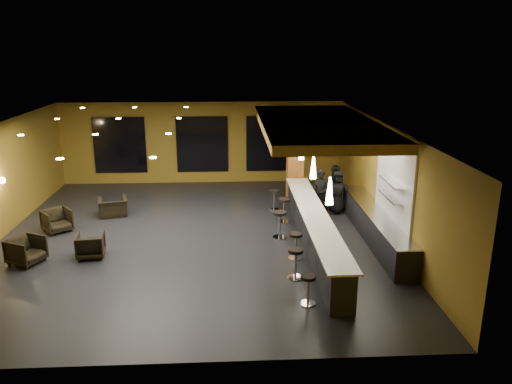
{
  "coord_description": "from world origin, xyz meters",
  "views": [
    {
      "loc": [
        1.18,
        -14.76,
        5.87
      ],
      "look_at": [
        2.0,
        0.5,
        1.3
      ],
      "focal_mm": 35.0,
      "sensor_mm": 36.0,
      "label": 1
    }
  ],
  "objects_px": {
    "bar_stool_5": "(274,197)",
    "pendant_2": "(301,150)",
    "column": "(295,157)",
    "armchair_a": "(26,250)",
    "bar_stool_3": "(280,221)",
    "bar_counter": "(314,231)",
    "bar_stool_0": "(308,286)",
    "armchair_b": "(91,245)",
    "staff_c": "(338,192)",
    "prep_counter": "(375,226)",
    "bar_stool_2": "(296,243)",
    "bar_stool_4": "(284,207)",
    "pendant_0": "(330,191)",
    "armchair_c": "(57,220)",
    "staff_b": "(336,189)",
    "armchair_d": "(113,207)",
    "pendant_1": "(313,167)",
    "bar_stool_1": "(296,260)",
    "staff_a": "(321,194)"
  },
  "relations": [
    {
      "from": "armchair_d",
      "to": "armchair_a",
      "type": "bearing_deg",
      "value": 54.29
    },
    {
      "from": "bar_stool_2",
      "to": "pendant_2",
      "type": "bearing_deg",
      "value": 80.23
    },
    {
      "from": "staff_c",
      "to": "prep_counter",
      "type": "bearing_deg",
      "value": -64.17
    },
    {
      "from": "armchair_b",
      "to": "bar_stool_0",
      "type": "relative_size",
      "value": 1.06
    },
    {
      "from": "bar_counter",
      "to": "staff_b",
      "type": "height_order",
      "value": "staff_b"
    },
    {
      "from": "pendant_1",
      "to": "pendant_2",
      "type": "distance_m",
      "value": 2.5
    },
    {
      "from": "bar_stool_2",
      "to": "bar_stool_4",
      "type": "relative_size",
      "value": 0.91
    },
    {
      "from": "armchair_a",
      "to": "pendant_0",
      "type": "bearing_deg",
      "value": -73.72
    },
    {
      "from": "prep_counter",
      "to": "staff_c",
      "type": "bearing_deg",
      "value": 104.73
    },
    {
      "from": "pendant_1",
      "to": "staff_c",
      "type": "distance_m",
      "value": 3.26
    },
    {
      "from": "bar_stool_3",
      "to": "bar_stool_4",
      "type": "distance_m",
      "value": 1.43
    },
    {
      "from": "pendant_0",
      "to": "staff_c",
      "type": "height_order",
      "value": "pendant_0"
    },
    {
      "from": "column",
      "to": "staff_c",
      "type": "height_order",
      "value": "column"
    },
    {
      "from": "armchair_b",
      "to": "armchair_c",
      "type": "distance_m",
      "value": 2.65
    },
    {
      "from": "pendant_1",
      "to": "armchair_a",
      "type": "bearing_deg",
      "value": -171.53
    },
    {
      "from": "pendant_1",
      "to": "bar_stool_2",
      "type": "height_order",
      "value": "pendant_1"
    },
    {
      "from": "armchair_c",
      "to": "bar_stool_5",
      "type": "xyz_separation_m",
      "value": [
        7.21,
        1.79,
        0.11
      ]
    },
    {
      "from": "armchair_b",
      "to": "bar_stool_2",
      "type": "xyz_separation_m",
      "value": [
        5.82,
        -0.45,
        0.14
      ]
    },
    {
      "from": "prep_counter",
      "to": "pendant_1",
      "type": "distance_m",
      "value": 2.77
    },
    {
      "from": "armchair_a",
      "to": "armchair_d",
      "type": "height_order",
      "value": "armchair_a"
    },
    {
      "from": "armchair_b",
      "to": "bar_stool_0",
      "type": "height_order",
      "value": "bar_stool_0"
    },
    {
      "from": "pendant_0",
      "to": "bar_stool_4",
      "type": "bearing_deg",
      "value": 98.96
    },
    {
      "from": "staff_b",
      "to": "armchair_b",
      "type": "xyz_separation_m",
      "value": [
        -7.79,
        -3.54,
        -0.51
      ]
    },
    {
      "from": "pendant_2",
      "to": "bar_stool_2",
      "type": "distance_m",
      "value": 4.3
    },
    {
      "from": "column",
      "to": "armchair_a",
      "type": "height_order",
      "value": "column"
    },
    {
      "from": "pendant_1",
      "to": "pendant_2",
      "type": "xyz_separation_m",
      "value": [
        0.0,
        2.5,
        0.0
      ]
    },
    {
      "from": "bar_stool_0",
      "to": "bar_stool_5",
      "type": "height_order",
      "value": "bar_stool_5"
    },
    {
      "from": "prep_counter",
      "to": "bar_stool_3",
      "type": "distance_m",
      "value": 2.96
    },
    {
      "from": "bar_stool_2",
      "to": "armchair_b",
      "type": "bearing_deg",
      "value": 175.6
    },
    {
      "from": "pendant_1",
      "to": "staff_c",
      "type": "bearing_deg",
      "value": 62.12
    },
    {
      "from": "armchair_d",
      "to": "bar_stool_3",
      "type": "height_order",
      "value": "bar_stool_3"
    },
    {
      "from": "pendant_1",
      "to": "bar_stool_1",
      "type": "relative_size",
      "value": 0.86
    },
    {
      "from": "prep_counter",
      "to": "armchair_c",
      "type": "distance_m",
      "value": 10.16
    },
    {
      "from": "prep_counter",
      "to": "pendant_2",
      "type": "xyz_separation_m",
      "value": [
        -2.0,
        2.5,
        1.92
      ]
    },
    {
      "from": "staff_a",
      "to": "bar_stool_1",
      "type": "distance_m",
      "value": 4.85
    },
    {
      "from": "armchair_d",
      "to": "bar_stool_3",
      "type": "xyz_separation_m",
      "value": [
        5.68,
        -2.42,
        0.23
      ]
    },
    {
      "from": "bar_stool_4",
      "to": "bar_stool_5",
      "type": "distance_m",
      "value": 1.35
    },
    {
      "from": "bar_counter",
      "to": "bar_stool_2",
      "type": "relative_size",
      "value": 10.44
    },
    {
      "from": "staff_b",
      "to": "armchair_d",
      "type": "relative_size",
      "value": 1.76
    },
    {
      "from": "pendant_0",
      "to": "bar_stool_0",
      "type": "height_order",
      "value": "pendant_0"
    },
    {
      "from": "bar_stool_5",
      "to": "prep_counter",
      "type": "bearing_deg",
      "value": -46.34
    },
    {
      "from": "bar_stool_1",
      "to": "bar_stool_4",
      "type": "bearing_deg",
      "value": 87.82
    },
    {
      "from": "armchair_a",
      "to": "armchair_c",
      "type": "height_order",
      "value": "armchair_a"
    },
    {
      "from": "armchair_c",
      "to": "bar_stool_5",
      "type": "bearing_deg",
      "value": -25.58
    },
    {
      "from": "prep_counter",
      "to": "armchair_a",
      "type": "relative_size",
      "value": 7.2
    },
    {
      "from": "bar_stool_5",
      "to": "pendant_2",
      "type": "bearing_deg",
      "value": -30.37
    },
    {
      "from": "staff_b",
      "to": "armchair_c",
      "type": "height_order",
      "value": "staff_b"
    },
    {
      "from": "pendant_2",
      "to": "bar_stool_5",
      "type": "xyz_separation_m",
      "value": [
        -0.88,
        0.51,
        -1.87
      ]
    },
    {
      "from": "bar_stool_3",
      "to": "bar_counter",
      "type": "bearing_deg",
      "value": -39.48
    },
    {
      "from": "pendant_2",
      "to": "armchair_b",
      "type": "xyz_separation_m",
      "value": [
        -6.47,
        -3.37,
        -2.0
      ]
    }
  ]
}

